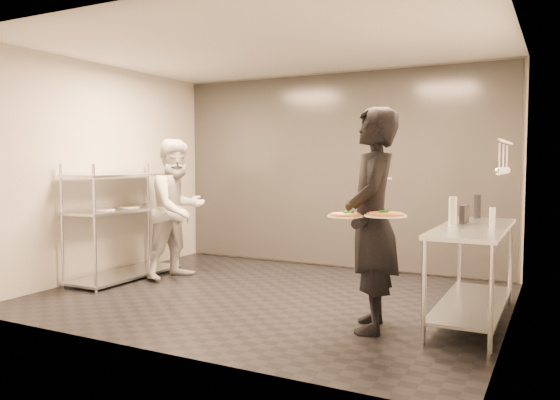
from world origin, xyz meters
The scene contains 13 objects.
room_shell centered at (0.00, 1.18, 1.40)m, with size 5.00×4.00×2.80m.
pass_rack centered at (-2.15, 0.00, 0.77)m, with size 0.60×1.60×1.50m.
prep_counter centered at (2.18, 0.00, 0.63)m, with size 0.60×1.80×0.92m.
utensil_rail centered at (2.43, 0.00, 1.55)m, with size 0.07×1.20×0.31m.
waiter centered at (1.40, -0.65, 1.00)m, with size 0.73×0.48×2.01m, color black.
chef centered at (-1.55, 0.34, 0.91)m, with size 0.88×0.69×1.81m, color beige.
pizza_plate_near centered at (1.24, -0.89, 1.06)m, with size 0.31×0.31×0.05m.
pizza_plate_far centered at (1.60, -0.90, 1.08)m, with size 0.35×0.35×0.05m.
salad_plate centered at (1.33, -0.33, 1.38)m, with size 0.30×0.30×0.07m.
pos_monitor centered at (2.06, 0.23, 1.01)m, with size 0.05×0.25×0.18m, color black.
bottle_green centered at (1.99, -0.01, 1.06)m, with size 0.08×0.08×0.27m, color #919E91.
bottle_clear centered at (2.34, 0.03, 1.01)m, with size 0.05×0.05×0.18m, color #919E91.
bottle_dark centered at (2.10, 0.80, 1.05)m, with size 0.07×0.07×0.25m, color black.
Camera 1 is at (2.91, -5.34, 1.52)m, focal length 35.00 mm.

